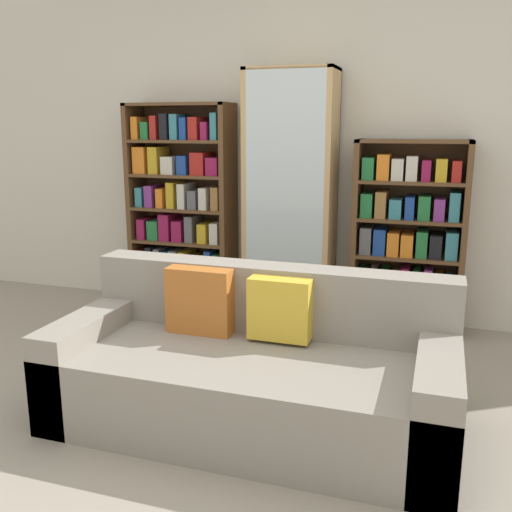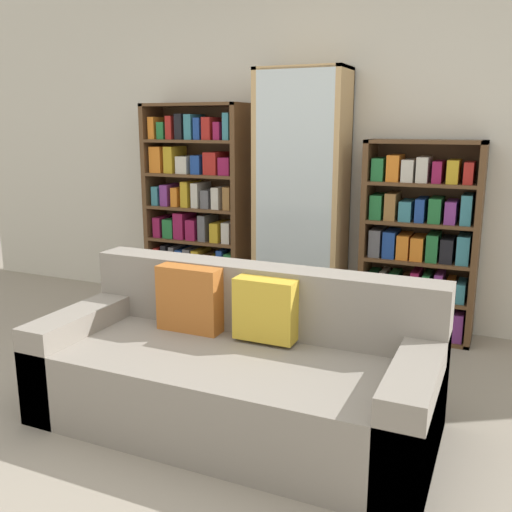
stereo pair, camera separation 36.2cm
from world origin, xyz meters
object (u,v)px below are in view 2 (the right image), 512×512
at_px(bookshelf_left, 197,211).
at_px(display_cabinet, 301,200).
at_px(bookshelf_right, 419,246).
at_px(wine_bottle, 344,326).
at_px(couch, 236,371).

distance_m(bookshelf_left, display_cabinet, 0.93).
distance_m(bookshelf_left, bookshelf_right, 1.81).
height_order(bookshelf_left, display_cabinet, display_cabinet).
xyz_separation_m(bookshelf_left, bookshelf_right, (1.81, -0.00, -0.14)).
height_order(display_cabinet, bookshelf_right, display_cabinet).
distance_m(bookshelf_right, wine_bottle, 0.79).
relative_size(bookshelf_left, wine_bottle, 4.68).
bearing_deg(bookshelf_right, couch, -111.32).
bearing_deg(wine_bottle, bookshelf_right, 46.17).
bearing_deg(wine_bottle, display_cabinet, 138.94).
height_order(display_cabinet, wine_bottle, display_cabinet).
height_order(bookshelf_left, bookshelf_right, bookshelf_left).
bearing_deg(bookshelf_left, couch, -54.84).
distance_m(bookshelf_left, wine_bottle, 1.60).
xyz_separation_m(bookshelf_left, wine_bottle, (1.40, -0.43, -0.66)).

